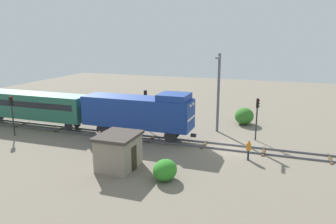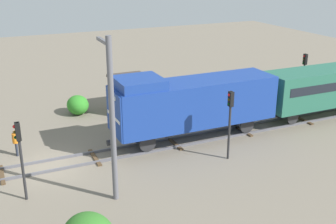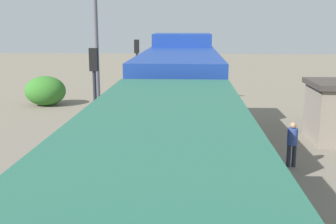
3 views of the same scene
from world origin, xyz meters
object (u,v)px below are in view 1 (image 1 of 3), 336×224
object	(u,v)px
traffic_signal_near	(257,112)
locomotive	(139,111)
passenger_car_leading	(31,104)
worker_by_signal	(100,139)
relay_hut	(119,151)
worker_near_track	(249,148)
traffic_signal_far	(12,108)
catenary_mast	(218,91)
traffic_signal_mid	(146,102)

from	to	relation	value
traffic_signal_near	locomotive	bearing A→B (deg)	106.08
traffic_signal_near	passenger_car_leading	bearing A→B (deg)	97.46
worker_by_signal	relay_hut	xyz separation A→B (m)	(-3.30, -3.68, 0.40)
locomotive	worker_near_track	size ratio (longest dim) A/B	6.82
passenger_car_leading	traffic_signal_far	world-z (taller)	traffic_signal_far
catenary_mast	relay_hut	size ratio (longest dim) A/B	2.38
worker_near_track	traffic_signal_far	bearing A→B (deg)	9.85
locomotive	traffic_signal_far	world-z (taller)	locomotive
traffic_signal_far	worker_near_track	distance (m)	23.56
worker_by_signal	relay_hut	bearing A→B (deg)	65.10
locomotive	relay_hut	bearing A→B (deg)	-167.60
locomotive	traffic_signal_mid	world-z (taller)	locomotive
traffic_signal_far	worker_near_track	bearing A→B (deg)	-87.07
traffic_signal_mid	relay_hut	world-z (taller)	traffic_signal_mid
passenger_car_leading	relay_hut	size ratio (longest dim) A/B	4.00
traffic_signal_near	relay_hut	distance (m)	14.36
traffic_signal_near	traffic_signal_mid	distance (m)	11.86
passenger_car_leading	worker_by_signal	bearing A→B (deg)	-110.38
locomotive	worker_near_track	world-z (taller)	locomotive
locomotive	catenary_mast	xyz separation A→B (m)	(4.94, -6.91, 1.64)
worker_near_track	worker_by_signal	distance (m)	13.14
locomotive	passenger_car_leading	xyz separation A→B (m)	(0.00, 13.34, -0.25)
traffic_signal_mid	traffic_signal_far	world-z (taller)	traffic_signal_mid
passenger_car_leading	worker_near_track	xyz separation A→B (m)	(-2.40, -24.32, -1.53)
traffic_signal_near	catenary_mast	distance (m)	4.78
worker_near_track	relay_hut	world-z (taller)	relay_hut
catenary_mast	traffic_signal_far	bearing A→B (deg)	113.78
traffic_signal_near	traffic_signal_far	xyz separation A→B (m)	(-6.80, 23.58, -0.03)
traffic_signal_mid	traffic_signal_far	size ratio (longest dim) A/B	1.04
catenary_mast	worker_near_track	bearing A→B (deg)	-150.98
passenger_car_leading	relay_hut	bearing A→B (deg)	-116.59
worker_near_track	relay_hut	bearing A→B (deg)	35.58
traffic_signal_far	worker_by_signal	size ratio (longest dim) A/B	2.44
locomotive	traffic_signal_far	distance (m)	12.99
worker_by_signal	relay_hut	distance (m)	4.96
traffic_signal_mid	worker_near_track	size ratio (longest dim) A/B	2.53
traffic_signal_far	catenary_mast	size ratio (longest dim) A/B	0.50
traffic_signal_mid	traffic_signal_near	bearing A→B (deg)	-90.97
locomotive	traffic_signal_mid	distance (m)	3.49
worker_by_signal	catenary_mast	distance (m)	13.23
passenger_car_leading	catenary_mast	distance (m)	20.92
relay_hut	traffic_signal_near	bearing A→B (deg)	-41.45
traffic_signal_near	catenary_mast	world-z (taller)	catenary_mast
passenger_car_leading	relay_hut	distance (m)	16.79
passenger_car_leading	relay_hut	world-z (taller)	passenger_car_leading
traffic_signal_mid	worker_by_signal	xyz separation A→B (m)	(-7.60, 1.27, -1.99)
catenary_mast	traffic_signal_mid	bearing A→B (deg)	101.36
passenger_car_leading	traffic_signal_near	distance (m)	24.65
traffic_signal_far	traffic_signal_near	bearing A→B (deg)	-73.91
locomotive	worker_by_signal	world-z (taller)	locomotive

